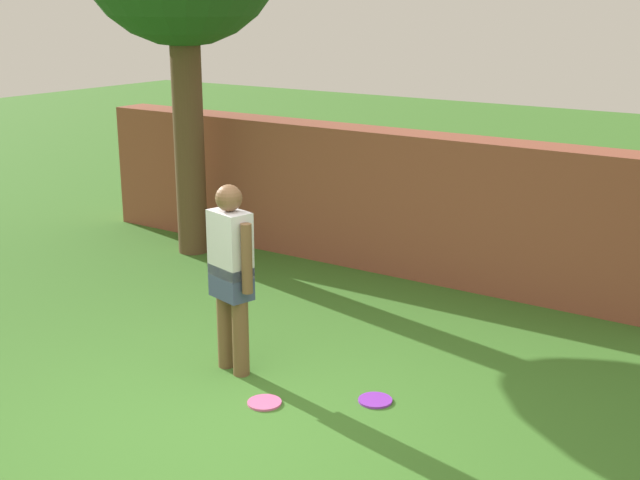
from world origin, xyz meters
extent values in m
plane|color=#3D7528|center=(0.00, 0.00, 0.00)|extent=(40.00, 40.00, 0.00)
cube|color=brown|center=(-1.50, 4.07, 0.81)|extent=(7.22, 0.50, 1.63)
cylinder|color=brown|center=(-3.29, 3.29, 1.53)|extent=(0.37, 0.37, 3.06)
cylinder|color=brown|center=(-0.49, 0.83, 0.42)|extent=(0.14, 0.14, 0.85)
cylinder|color=brown|center=(-0.71, 0.88, 0.42)|extent=(0.14, 0.14, 0.85)
cube|color=#3F4C72|center=(-0.60, 0.86, 0.80)|extent=(0.40, 0.30, 0.28)
cube|color=silver|center=(-0.60, 0.86, 1.12)|extent=(0.40, 0.30, 0.55)
sphere|color=brown|center=(-0.60, 0.86, 1.51)|extent=(0.22, 0.22, 0.22)
cylinder|color=brown|center=(-0.38, 0.80, 1.05)|extent=(0.09, 0.09, 0.58)
cylinder|color=brown|center=(-0.82, 0.91, 1.05)|extent=(0.09, 0.09, 0.58)
cylinder|color=pink|center=(0.00, 0.51, 0.01)|extent=(0.27, 0.27, 0.02)
cylinder|color=purple|center=(0.70, 1.03, 0.01)|extent=(0.27, 0.27, 0.02)
camera|label=1|loc=(3.74, -4.21, 3.06)|focal=47.39mm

